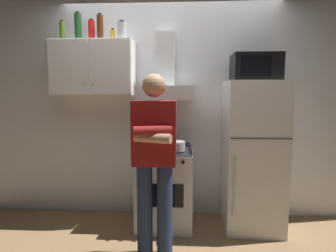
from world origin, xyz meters
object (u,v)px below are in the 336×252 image
object	(u,v)px
bottle_wine_green	(78,27)
bottle_spice_jar	(113,35)
stove_oven	(165,187)
person_standing	(154,159)
microwave	(255,68)
bottle_soda_red	(92,31)
refrigerator	(252,156)
bottle_rum_dark	(100,28)
upper_cabinet	(94,68)
cooking_pot	(176,146)
bottle_canister_steel	(122,31)
range_hood	(165,82)
bottle_olive_oil	(62,32)

from	to	relation	value
bottle_wine_green	bottle_spice_jar	size ratio (longest dim) A/B	2.61
stove_oven	person_standing	bearing A→B (deg)	-94.72
microwave	bottle_spice_jar	bearing A→B (deg)	177.25
person_standing	bottle_soda_red	bearing A→B (deg)	135.22
refrigerator	bottle_rum_dark	distance (m)	2.18
stove_oven	bottle_wine_green	size ratio (longest dim) A/B	2.74
upper_cabinet	person_standing	size ratio (longest dim) A/B	0.55
bottle_spice_jar	microwave	bearing A→B (deg)	-2.75
bottle_soda_red	bottle_wine_green	size ratio (longest dim) A/B	0.76
microwave	bottle_spice_jar	size ratio (longest dim) A/B	3.93
stove_oven	cooking_pot	bearing A→B (deg)	-42.49
refrigerator	bottle_wine_green	xyz separation A→B (m)	(-1.93, 0.16, 1.40)
bottle_spice_jar	bottle_rum_dark	xyz separation A→B (m)	(-0.15, 0.04, 0.09)
upper_cabinet	cooking_pot	world-z (taller)	upper_cabinet
person_standing	bottle_canister_steel	xyz separation A→B (m)	(-0.42, 0.70, 1.24)
refrigerator	upper_cabinet	bearing A→B (deg)	175.93
range_hood	cooking_pot	xyz separation A→B (m)	(0.13, -0.25, -0.67)
bottle_olive_oil	microwave	bearing A→B (deg)	-3.78
upper_cabinet	microwave	bearing A→B (deg)	-3.48
bottle_canister_steel	bottle_rum_dark	world-z (taller)	bottle_rum_dark
bottle_canister_steel	bottle_rum_dark	xyz separation A→B (m)	(-0.25, 0.04, 0.05)
upper_cabinet	cooking_pot	xyz separation A→B (m)	(0.93, -0.24, -0.83)
refrigerator	cooking_pot	size ratio (longest dim) A/B	5.61
refrigerator	cooking_pot	xyz separation A→B (m)	(-0.82, -0.12, 0.12)
upper_cabinet	bottle_olive_oil	size ratio (longest dim) A/B	3.89
cooking_pot	bottle_spice_jar	distance (m)	1.39
stove_oven	range_hood	distance (m)	1.17
refrigerator	bottle_soda_red	world-z (taller)	bottle_soda_red
person_standing	bottle_rum_dark	xyz separation A→B (m)	(-0.67, 0.74, 1.29)
bottle_wine_green	refrigerator	bearing A→B (deg)	-4.60
bottle_rum_dark	upper_cabinet	bearing A→B (deg)	-173.43
bottle_soda_red	person_standing	bearing A→B (deg)	-44.78
stove_oven	bottle_wine_green	distance (m)	2.03
upper_cabinet	refrigerator	size ratio (longest dim) A/B	0.56
bottle_wine_green	bottle_rum_dark	size ratio (longest dim) A/B	1.09
upper_cabinet	stove_oven	bearing A→B (deg)	-8.90
bottle_canister_steel	cooking_pot	bearing A→B (deg)	-19.32
refrigerator	microwave	bearing A→B (deg)	90.90
stove_oven	bottle_canister_steel	distance (m)	1.78
cooking_pot	refrigerator	bearing A→B (deg)	8.32
person_standing	bottle_spice_jar	size ratio (longest dim) A/B	13.44
cooking_pot	bottle_soda_red	world-z (taller)	bottle_soda_red
microwave	bottle_spice_jar	distance (m)	1.56
stove_oven	cooking_pot	world-z (taller)	cooking_pot
refrigerator	bottle_canister_steel	bearing A→B (deg)	176.35
microwave	person_standing	size ratio (longest dim) A/B	0.29
upper_cabinet	stove_oven	xyz separation A→B (m)	(0.80, -0.13, -1.32)
microwave	person_standing	world-z (taller)	microwave
bottle_canister_steel	bottle_rum_dark	size ratio (longest dim) A/B	0.69
range_hood	bottle_spice_jar	size ratio (longest dim) A/B	6.15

